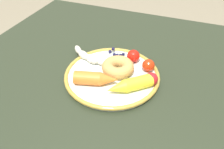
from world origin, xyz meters
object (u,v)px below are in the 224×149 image
dining_table (105,93)px  tomato_far (148,65)px  carrot_orange (96,79)px  tomato_mid (151,79)px  banana (94,58)px  carrot_yellow (129,85)px  plate (112,75)px  donut (118,67)px  tomato_near (133,56)px  blueberry_pile (115,54)px

dining_table → tomato_far: 0.18m
dining_table → carrot_orange: (-0.00, 0.07, 0.12)m
dining_table → tomato_mid: bearing=175.7°
dining_table → banana: bearing=-35.1°
banana → carrot_yellow: size_ratio=1.64×
plate → banana: 0.09m
donut → tomato_near: bearing=-111.7°
carrot_orange → tomato_far: same height
carrot_yellow → banana: bearing=-31.7°
donut → blueberry_pile: bearing=-64.1°
plate → tomato_mid: tomato_mid is taller
plate → tomato_near: bearing=-114.2°
blueberry_pile → tomato_mid: 0.17m
carrot_orange → blueberry_pile: carrot_orange is taller
tomato_near → banana: bearing=20.6°
banana → carrot_yellow: bearing=148.3°
blueberry_pile → carrot_yellow: bearing=123.6°
blueberry_pile → tomato_mid: bearing=146.2°
banana → blueberry_pile: banana is taller
donut → tomato_mid: (-0.11, 0.02, 0.00)m
plate → banana: (0.08, -0.04, 0.02)m
blueberry_pile → carrot_orange: bearing=89.3°
dining_table → tomato_mid: tomato_mid is taller
carrot_yellow → carrot_orange: bearing=5.3°
carrot_orange → tomato_far: size_ratio=3.38×
tomato_near → tomato_far: 0.06m
banana → tomato_near: 0.13m
banana → tomato_far: (-0.17, -0.01, 0.01)m
dining_table → carrot_yellow: size_ratio=7.78×
carrot_orange → blueberry_pile: size_ratio=2.24×
carrot_orange → carrot_yellow: 0.10m
donut → tomato_mid: bearing=169.2°
carrot_yellow → blueberry_pile: 0.17m
tomato_far → carrot_orange: bearing=43.1°
tomato_far → dining_table: bearing=21.5°
tomato_near → tomato_mid: 0.12m
dining_table → tomato_near: 0.16m
dining_table → banana: size_ratio=4.73×
banana → donut: (-0.09, 0.03, 0.01)m
donut → tomato_near: 0.07m
tomato_mid → dining_table: bearing=-4.3°
donut → tomato_far: tomato_far is taller
tomato_mid → tomato_far: size_ratio=1.00×
dining_table → donut: 0.12m
plate → carrot_yellow: 0.09m
carrot_orange → donut: (-0.04, -0.07, -0.00)m
plate → tomato_mid: (-0.12, 0.00, 0.02)m
dining_table → carrot_yellow: 0.16m
carrot_yellow → tomato_near: (0.03, -0.14, 0.00)m
carrot_orange → tomato_near: 0.16m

